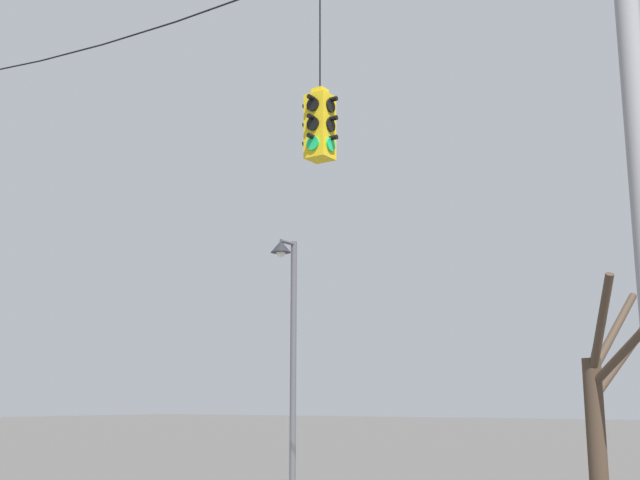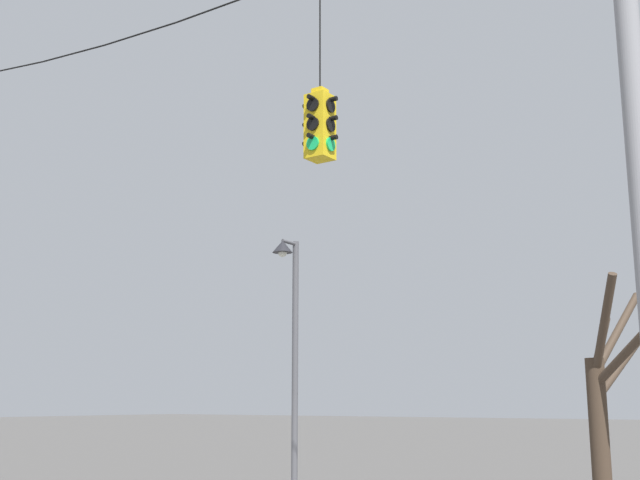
% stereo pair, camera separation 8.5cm
% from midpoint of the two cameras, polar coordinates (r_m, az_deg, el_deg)
% --- Properties ---
extents(span_wire, '(12.72, 0.03, 0.43)m').
position_cam_midpoint_polar(span_wire, '(13.85, -7.58, 16.56)').
color(span_wire, black).
extents(traffic_light_near_right_pole, '(0.58, 0.58, 2.99)m').
position_cam_midpoint_polar(traffic_light_near_right_pole, '(11.64, -0.21, 8.16)').
color(traffic_light_near_right_pole, yellow).
extents(street_lamp, '(0.39, 0.68, 5.39)m').
position_cam_midpoint_polar(street_lamp, '(15.44, -2.39, -6.58)').
color(street_lamp, '#515156').
rests_on(street_lamp, ground_plane).
extents(bare_tree, '(2.59, 4.08, 4.97)m').
position_cam_midpoint_polar(bare_tree, '(19.10, 19.46, -9.92)').
color(bare_tree, '#423326').
rests_on(bare_tree, ground_plane).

